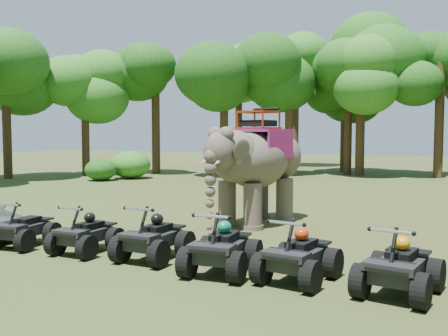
{
  "coord_description": "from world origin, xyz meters",
  "views": [
    {
      "loc": [
        5.74,
        -11.28,
        2.86
      ],
      "look_at": [
        0.0,
        1.2,
        1.9
      ],
      "focal_mm": 40.0,
      "sensor_mm": 36.0,
      "label": 1
    }
  ],
  "objects": [
    {
      "name": "tree_30",
      "position": [
        0.0,
        23.06,
        4.36
      ],
      "size": [
        6.11,
        6.11,
        8.73
      ],
      "primitive_type": null,
      "color": "#195114",
      "rests_on": "ground"
    },
    {
      "name": "tree_33",
      "position": [
        -1.67,
        26.19,
        3.93
      ],
      "size": [
        5.5,
        5.5,
        7.86
      ],
      "primitive_type": null,
      "color": "#195114",
      "rests_on": "ground"
    },
    {
      "name": "tree_0",
      "position": [
        0.0,
        23.27,
        4.75
      ],
      "size": [
        6.65,
        6.65,
        9.5
      ],
      "primitive_type": null,
      "color": "#195114",
      "rests_on": "ground"
    },
    {
      "name": "tree_23",
      "position": [
        -19.77,
        11.52,
        3.99
      ],
      "size": [
        5.59,
        5.59,
        7.98
      ],
      "primitive_type": null,
      "color": "#195114",
      "rests_on": "ground"
    },
    {
      "name": "tree_28",
      "position": [
        -10.51,
        26.98,
        4.42
      ],
      "size": [
        6.19,
        6.19,
        8.84
      ],
      "primitive_type": null,
      "color": "#195114",
      "rests_on": "ground"
    },
    {
      "name": "atv_2",
      "position": [
        -0.36,
        -1.83,
        0.64
      ],
      "size": [
        1.3,
        1.75,
        1.27
      ],
      "primitive_type": null,
      "rotation": [
        0.0,
        0.0,
        -0.03
      ],
      "color": "black",
      "rests_on": "ground"
    },
    {
      "name": "tree_1",
      "position": [
        4.88,
        23.4,
        4.49
      ],
      "size": [
        6.28,
        6.28,
        8.97
      ],
      "primitive_type": null,
      "color": "#195114",
      "rests_on": "ground"
    },
    {
      "name": "tree_27",
      "position": [
        -4.4,
        21.3,
        4.19
      ],
      "size": [
        5.86,
        5.86,
        8.37
      ],
      "primitive_type": null,
      "color": "#195114",
      "rests_on": "ground"
    },
    {
      "name": "elephant",
      "position": [
        0.12,
        3.42,
        1.83
      ],
      "size": [
        2.87,
        4.67,
        3.65
      ],
      "primitive_type": null,
      "rotation": [
        0.0,
        0.0,
        -0.23
      ],
      "color": "#4C3F37",
      "rests_on": "ground"
    },
    {
      "name": "tree_25",
      "position": [
        -13.44,
        18.86,
        4.64
      ],
      "size": [
        6.49,
        6.49,
        9.27
      ],
      "primitive_type": null,
      "color": "#195114",
      "rests_on": "ground"
    },
    {
      "name": "atv_4",
      "position": [
        3.08,
        -2.07,
        0.63
      ],
      "size": [
        1.47,
        1.86,
        1.26
      ],
      "primitive_type": null,
      "rotation": [
        0.0,
        0.0,
        -0.14
      ],
      "color": "black",
      "rests_on": "ground"
    },
    {
      "name": "tree_32",
      "position": [
        -6.49,
        29.71,
        5.15
      ],
      "size": [
        7.21,
        7.21,
        10.3
      ],
      "primitive_type": null,
      "color": "#195114",
      "rests_on": "ground"
    },
    {
      "name": "atv_1",
      "position": [
        -2.18,
        -1.96,
        0.59
      ],
      "size": [
        1.18,
        1.6,
        1.18
      ],
      "primitive_type": null,
      "rotation": [
        0.0,
        0.0,
        -0.01
      ],
      "color": "black",
      "rests_on": "ground"
    },
    {
      "name": "ground",
      "position": [
        0.0,
        0.0,
        0.0
      ],
      "size": [
        110.0,
        110.0,
        0.0
      ],
      "primitive_type": "plane",
      "color": "#47381E",
      "rests_on": "ground"
    },
    {
      "name": "tree_24",
      "position": [
        -16.86,
        15.45,
        3.64
      ],
      "size": [
        5.1,
        5.1,
        7.29
      ],
      "primitive_type": null,
      "color": "#195114",
      "rests_on": "ground"
    },
    {
      "name": "atv_0",
      "position": [
        -4.07,
        -2.08,
        0.59
      ],
      "size": [
        1.31,
        1.69,
        1.17
      ],
      "primitive_type": null,
      "rotation": [
        0.0,
        0.0,
        0.1
      ],
      "color": "black",
      "rests_on": "ground"
    },
    {
      "name": "tree_26",
      "position": [
        -8.28,
        19.2,
        4.29
      ],
      "size": [
        6.01,
        6.01,
        8.58
      ],
      "primitive_type": null,
      "color": "#195114",
      "rests_on": "ground"
    },
    {
      "name": "tree_36",
      "position": [
        -0.91,
        23.71,
        4.05
      ],
      "size": [
        5.67,
        5.67,
        8.1
      ],
      "primitive_type": null,
      "color": "#195114",
      "rests_on": "ground"
    },
    {
      "name": "atv_5",
      "position": [
        4.94,
        -2.12,
        0.64
      ],
      "size": [
        1.52,
        1.9,
        1.27
      ],
      "primitive_type": null,
      "rotation": [
        0.0,
        0.0,
        -0.17
      ],
      "color": "black",
      "rests_on": "ground"
    },
    {
      "name": "atv_3",
      "position": [
        1.5,
        -2.17,
        0.65
      ],
      "size": [
        1.42,
        1.85,
        1.3
      ],
      "primitive_type": null,
      "rotation": [
        0.0,
        0.0,
        0.08
      ],
      "color": "black",
      "rests_on": "ground"
    }
  ]
}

